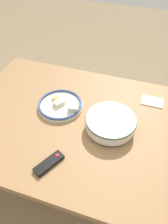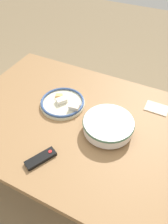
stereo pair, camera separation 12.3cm
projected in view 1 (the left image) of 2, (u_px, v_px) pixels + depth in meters
The scene contains 6 objects.
ground_plane at pixel (78, 181), 1.75m from camera, with size 8.00×8.00×0.00m, color #7F6B4C.
dining_table at pixel (75, 129), 1.30m from camera, with size 1.34×0.96×0.72m.
noodle_bowl at pixel (111, 122), 1.17m from camera, with size 0.27×0.27×0.08m.
food_plate at pixel (61, 105), 1.30m from camera, with size 0.27×0.27×0.05m.
tv_remote at pixel (49, 163), 1.03m from camera, with size 0.11×0.16×0.02m.
folded_napkin at pixel (152, 101), 1.35m from camera, with size 0.13×0.09×0.01m.
Camera 1 is at (-0.31, 0.79, 1.63)m, focal length 35.00 mm.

